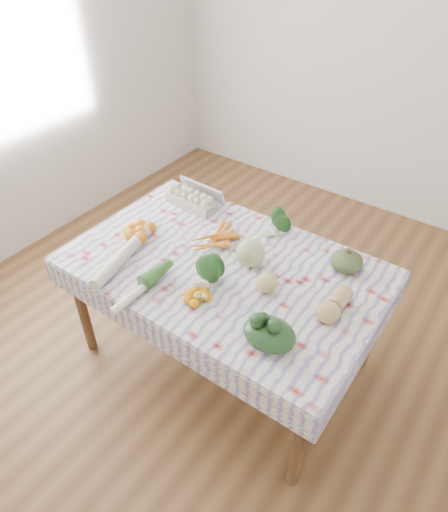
{
  "coord_description": "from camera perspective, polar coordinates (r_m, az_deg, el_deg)",
  "views": [
    {
      "loc": [
        1.09,
        -1.51,
        2.33
      ],
      "look_at": [
        0.0,
        0.0,
        0.82
      ],
      "focal_mm": 32.0,
      "sensor_mm": 36.0,
      "label": 1
    }
  ],
  "objects": [
    {
      "name": "dining_table",
      "position": [
        2.49,
        0.0,
        -2.53
      ],
      "size": [
        1.6,
        1.0,
        0.75
      ],
      "color": "brown",
      "rests_on": "ground"
    },
    {
      "name": "broccoli",
      "position": [
        2.28,
        -2.46,
        -2.46
      ],
      "size": [
        0.23,
        0.23,
        0.12
      ],
      "primitive_type": "ellipsoid",
      "rotation": [
        0.0,
        0.0,
        0.5
      ],
      "color": "#1D4C1A",
      "rests_on": "tablecloth"
    },
    {
      "name": "leek",
      "position": [
        2.3,
        -10.19,
        -3.97
      ],
      "size": [
        0.05,
        0.4,
        0.04
      ],
      "primitive_type": "cylinder",
      "rotation": [
        1.57,
        0.0,
        -0.01
      ],
      "color": "white",
      "rests_on": "tablecloth"
    },
    {
      "name": "wall_back",
      "position": [
        4.03,
        20.84,
        23.41
      ],
      "size": [
        4.0,
        0.04,
        2.8
      ],
      "primitive_type": "cube",
      "color": "silver",
      "rests_on": "ground"
    },
    {
      "name": "egg_carton",
      "position": [
        2.88,
        -4.09,
        7.01
      ],
      "size": [
        0.35,
        0.15,
        0.09
      ],
      "primitive_type": "cube",
      "rotation": [
        0.0,
        0.0,
        -0.05
      ],
      "color": "#B3B2AD",
      "rests_on": "tablecloth"
    },
    {
      "name": "tablecloth",
      "position": [
        2.44,
        0.0,
        -1.17
      ],
      "size": [
        1.66,
        1.06,
        0.01
      ],
      "primitive_type": "cube",
      "color": "silver",
      "rests_on": "dining_table"
    },
    {
      "name": "kale_bunch",
      "position": [
        2.64,
        6.77,
        3.94
      ],
      "size": [
        0.17,
        0.16,
        0.12
      ],
      "primitive_type": "ellipsoid",
      "rotation": [
        0.0,
        0.0,
        -0.33
      ],
      "color": "#153C13",
      "rests_on": "tablecloth"
    },
    {
      "name": "orange_cluster",
      "position": [
        2.65,
        -10.4,
        3.05
      ],
      "size": [
        0.29,
        0.29,
        0.08
      ],
      "primitive_type": "cube",
      "rotation": [
        0.0,
        0.0,
        0.23
      ],
      "color": "orange",
      "rests_on": "tablecloth"
    },
    {
      "name": "carrot_bunch",
      "position": [
        2.56,
        -1.4,
        1.84
      ],
      "size": [
        0.32,
        0.31,
        0.05
      ],
      "primitive_type": "cube",
      "rotation": [
        0.0,
        0.0,
        -0.41
      ],
      "color": "orange",
      "rests_on": "tablecloth"
    },
    {
      "name": "butternut_squash",
      "position": [
        2.21,
        13.71,
        -5.8
      ],
      "size": [
        0.11,
        0.24,
        0.11
      ],
      "primitive_type": "ellipsoid",
      "rotation": [
        0.0,
        0.0,
        -0.02
      ],
      "color": "tan",
      "rests_on": "tablecloth"
    },
    {
      "name": "daikon",
      "position": [
        2.48,
        -13.02,
        -0.47
      ],
      "size": [
        0.17,
        0.46,
        0.07
      ],
      "primitive_type": "cylinder",
      "rotation": [
        1.57,
        0.0,
        0.22
      ],
      "color": "beige",
      "rests_on": "tablecloth"
    },
    {
      "name": "mandarin_cluster",
      "position": [
        2.22,
        -3.35,
        -5.07
      ],
      "size": [
        0.2,
        0.2,
        0.05
      ],
      "primitive_type": "cube",
      "rotation": [
        0.0,
        0.0,
        -0.31
      ],
      "color": "orange",
      "rests_on": "tablecloth"
    },
    {
      "name": "ground",
      "position": [
        2.99,
        0.0,
        -12.32
      ],
      "size": [
        4.5,
        4.5,
        0.0
      ],
      "primitive_type": "plane",
      "color": "brown",
      "rests_on": "ground"
    },
    {
      "name": "cabbage",
      "position": [
        2.4,
        3.32,
        0.42
      ],
      "size": [
        0.2,
        0.2,
        0.15
      ],
      "primitive_type": "sphere",
      "rotation": [
        0.0,
        0.0,
        -0.36
      ],
      "color": "#A6B87C",
      "rests_on": "tablecloth"
    },
    {
      "name": "kabocha_squash",
      "position": [
        2.46,
        15.08,
        -0.59
      ],
      "size": [
        0.2,
        0.2,
        0.11
      ],
      "primitive_type": "ellipsoid",
      "rotation": [
        0.0,
        0.0,
        0.24
      ],
      "color": "#3D512A",
      "rests_on": "tablecloth"
    },
    {
      "name": "spinach_bag",
      "position": [
        2.03,
        5.71,
        -9.66
      ],
      "size": [
        0.27,
        0.23,
        0.11
      ],
      "primitive_type": "ellipsoid",
      "rotation": [
        0.0,
        0.0,
        0.17
      ],
      "color": "black",
      "rests_on": "tablecloth"
    },
    {
      "name": "grapefruit",
      "position": [
        2.26,
        5.32,
        -3.37
      ],
      "size": [
        0.12,
        0.12,
        0.1
      ],
      "primitive_type": "sphere",
      "rotation": [
        0.0,
        0.0,
        0.18
      ],
      "color": "#C3BE6A",
      "rests_on": "tablecloth"
    }
  ]
}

